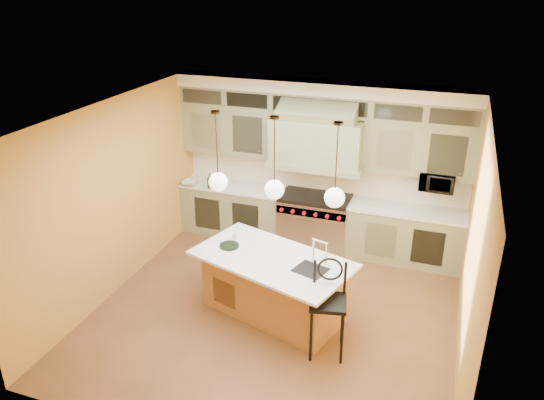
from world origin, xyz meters
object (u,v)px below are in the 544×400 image
at_px(counter_stool, 328,302).
at_px(range, 315,221).
at_px(microwave, 437,181).
at_px(kitchen_island, 274,284).

bearing_deg(counter_stool, range, 96.71).
bearing_deg(counter_stool, microwave, 57.80).
distance_m(counter_stool, microwave, 3.08).
height_order(range, kitchen_island, kitchen_island).
distance_m(range, microwave, 2.18).
bearing_deg(kitchen_island, counter_stool, -14.36).
bearing_deg(range, microwave, 3.12).
xyz_separation_m(counter_stool, microwave, (1.06, 2.81, 0.71)).
bearing_deg(range, kitchen_island, -90.27).
xyz_separation_m(range, counter_stool, (0.89, -2.70, 0.25)).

